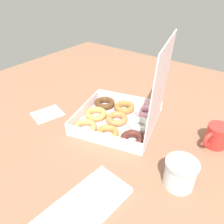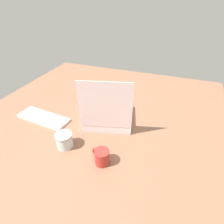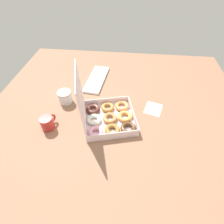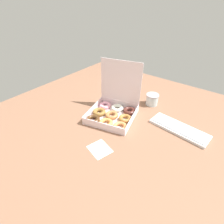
{
  "view_description": "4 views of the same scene",
  "coord_description": "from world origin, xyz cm",
  "px_view_note": "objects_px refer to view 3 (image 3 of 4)",
  "views": [
    {
      "loc": [
        56.73,
        47.26,
        55.19
      ],
      "look_at": [
        -4.38,
        1.41,
        4.89
      ],
      "focal_mm": 35.0,
      "sensor_mm": 36.0,
      "label": 1
    },
    {
      "loc": [
        -41.06,
        96.63,
        74.83
      ],
      "look_at": [
        -7.18,
        2.47,
        5.61
      ],
      "focal_mm": 28.0,
      "sensor_mm": 36.0,
      "label": 2
    },
    {
      "loc": [
        -81.26,
        -6.1,
        84.76
      ],
      "look_at": [
        -2.99,
        2.26,
        5.45
      ],
      "focal_mm": 28.0,
      "sensor_mm": 36.0,
      "label": 3
    },
    {
      "loc": [
        57.67,
        -77.03,
        75.26
      ],
      "look_at": [
        -5.3,
        4.03,
        4.1
      ],
      "focal_mm": 28.0,
      "sensor_mm": 36.0,
      "label": 4
    }
  ],
  "objects_px": {
    "donut_box": "(107,116)",
    "glass_jar": "(65,97)",
    "keyboard": "(97,79)",
    "coffee_mug": "(47,123)"
  },
  "relations": [
    {
      "from": "donut_box",
      "to": "glass_jar",
      "type": "distance_m",
      "value": 0.35
    },
    {
      "from": "keyboard",
      "to": "glass_jar",
      "type": "distance_m",
      "value": 0.34
    },
    {
      "from": "keyboard",
      "to": "glass_jar",
      "type": "xyz_separation_m",
      "value": [
        -0.29,
        0.18,
        0.03
      ]
    },
    {
      "from": "keyboard",
      "to": "coffee_mug",
      "type": "relative_size",
      "value": 3.54
    },
    {
      "from": "coffee_mug",
      "to": "glass_jar",
      "type": "distance_m",
      "value": 0.25
    },
    {
      "from": "keyboard",
      "to": "glass_jar",
      "type": "bearing_deg",
      "value": 148.89
    },
    {
      "from": "donut_box",
      "to": "glass_jar",
      "type": "relative_size",
      "value": 4.05
    },
    {
      "from": "donut_box",
      "to": "coffee_mug",
      "type": "xyz_separation_m",
      "value": [
        -0.1,
        0.36,
        0.0
      ]
    },
    {
      "from": "coffee_mug",
      "to": "keyboard",
      "type": "bearing_deg",
      "value": -21.61
    },
    {
      "from": "donut_box",
      "to": "keyboard",
      "type": "distance_m",
      "value": 0.47
    }
  ]
}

